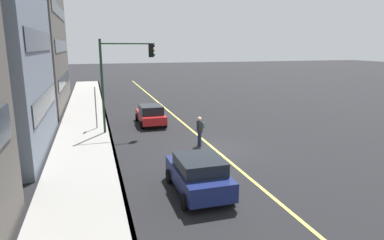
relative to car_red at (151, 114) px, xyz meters
The scene contains 9 objects.
ground 7.57m from the car_red, 160.65° to the right, with size 200.00×200.00×0.00m, color black.
sidewalk_slab 8.65m from the car_red, 145.52° to the left, with size 80.00×3.53×0.15m, color gray.
curb_edge 7.82m from the car_red, 155.77° to the left, with size 80.00×0.16×0.15m, color slate.
lane_stripe_center 7.57m from the car_red, 160.65° to the right, with size 80.00×0.16×0.01m, color #D8CC4C.
car_red is the anchor object (origin of this frame).
car_navy 12.68m from the car_red, behind, with size 3.93×2.05×1.55m.
pedestrian_with_backpack 6.73m from the car_red, 163.74° to the right, with size 0.44×0.39×1.79m.
traffic_light_mast 4.69m from the car_red, 133.24° to the left, with size 0.28×3.67×6.37m.
street_sign_post 4.21m from the car_red, 99.05° to the left, with size 0.60×0.08×3.11m.
Camera 1 is at (-17.72, 6.62, 5.94)m, focal length 31.06 mm.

